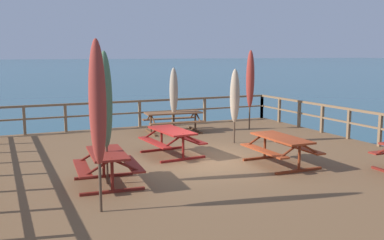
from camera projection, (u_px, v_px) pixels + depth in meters
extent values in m
plane|color=#2D5B6B|center=(206.00, 188.00, 12.47)|extent=(600.00, 600.00, 0.00)
cube|color=brown|center=(206.00, 174.00, 12.41)|extent=(12.08, 12.66, 0.83)
cube|color=brown|center=(139.00, 101.00, 17.76)|extent=(11.78, 0.09, 0.08)
cube|color=brown|center=(140.00, 113.00, 17.83)|extent=(11.78, 0.07, 0.06)
cube|color=brown|center=(24.00, 121.00, 16.05)|extent=(0.10, 0.10, 1.05)
cube|color=brown|center=(66.00, 118.00, 16.65)|extent=(0.10, 0.10, 1.05)
cube|color=brown|center=(104.00, 116.00, 17.24)|extent=(0.10, 0.10, 1.05)
cube|color=brown|center=(140.00, 114.00, 17.84)|extent=(0.10, 0.10, 1.05)
cube|color=brown|center=(173.00, 112.00, 18.43)|extent=(0.10, 0.10, 1.05)
cube|color=brown|center=(205.00, 110.00, 19.03)|extent=(0.10, 0.10, 1.05)
cube|color=brown|center=(234.00, 108.00, 19.62)|extent=(0.10, 0.10, 1.05)
cube|color=brown|center=(262.00, 107.00, 20.22)|extent=(0.10, 0.10, 1.05)
cube|color=brown|center=(365.00, 112.00, 14.57)|extent=(0.09, 12.36, 0.08)
cube|color=brown|center=(364.00, 126.00, 14.64)|extent=(0.07, 12.36, 0.06)
cube|color=brown|center=(380.00, 130.00, 14.03)|extent=(0.10, 0.10, 1.05)
cube|color=brown|center=(349.00, 124.00, 15.26)|extent=(0.10, 0.10, 1.05)
cube|color=brown|center=(322.00, 119.00, 16.50)|extent=(0.10, 0.10, 1.05)
cube|color=brown|center=(299.00, 114.00, 17.74)|extent=(0.10, 0.10, 1.05)
cube|color=brown|center=(279.00, 110.00, 18.98)|extent=(0.10, 0.10, 1.05)
cube|color=brown|center=(262.00, 107.00, 20.22)|extent=(0.10, 0.10, 1.05)
cube|color=maroon|center=(172.00, 130.00, 12.77)|extent=(0.89, 1.86, 0.05)
cube|color=maroon|center=(189.00, 139.00, 13.08)|extent=(0.42, 1.82, 0.04)
cube|color=maroon|center=(154.00, 142.00, 12.55)|extent=(0.42, 1.82, 0.04)
cube|color=maroon|center=(183.00, 159.00, 12.25)|extent=(1.40, 0.19, 0.06)
cylinder|color=maroon|center=(183.00, 147.00, 12.19)|extent=(0.07, 0.07, 0.74)
cylinder|color=maroon|center=(192.00, 139.00, 12.29)|extent=(0.63, 0.10, 0.37)
cylinder|color=maroon|center=(174.00, 141.00, 12.03)|extent=(0.63, 0.10, 0.37)
cube|color=maroon|center=(162.00, 149.00, 13.50)|extent=(1.40, 0.19, 0.06)
cylinder|color=maroon|center=(162.00, 139.00, 13.45)|extent=(0.07, 0.07, 0.74)
cylinder|color=maroon|center=(170.00, 131.00, 13.55)|extent=(0.63, 0.10, 0.37)
cylinder|color=maroon|center=(153.00, 132.00, 13.29)|extent=(0.63, 0.10, 0.37)
cube|color=#993819|center=(281.00, 138.00, 11.65)|extent=(0.77, 1.92, 0.05)
cube|color=#993819|center=(298.00, 147.00, 11.92)|extent=(0.29, 1.92, 0.04)
cube|color=#993819|center=(263.00, 151.00, 11.47)|extent=(0.29, 1.92, 0.04)
cube|color=maroon|center=(299.00, 171.00, 11.05)|extent=(1.40, 0.09, 0.06)
cylinder|color=maroon|center=(299.00, 158.00, 11.00)|extent=(0.07, 0.07, 0.74)
cylinder|color=maroon|center=(309.00, 148.00, 11.08)|extent=(0.63, 0.06, 0.37)
cylinder|color=maroon|center=(290.00, 150.00, 10.85)|extent=(0.63, 0.06, 0.37)
cube|color=maroon|center=(265.00, 158.00, 12.46)|extent=(1.40, 0.09, 0.06)
cylinder|color=maroon|center=(265.00, 146.00, 12.41)|extent=(0.07, 0.07, 0.74)
cylinder|color=maroon|center=(273.00, 137.00, 12.49)|extent=(0.63, 0.06, 0.37)
cylinder|color=maroon|center=(257.00, 139.00, 12.26)|extent=(0.63, 0.06, 0.37)
cube|color=maroon|center=(107.00, 153.00, 9.88)|extent=(0.88, 1.68, 0.05)
cube|color=maroon|center=(132.00, 164.00, 10.11)|extent=(0.41, 1.64, 0.04)
cube|color=maroon|center=(82.00, 168.00, 9.73)|extent=(0.41, 1.64, 0.04)
cube|color=maroon|center=(113.00, 191.00, 9.39)|extent=(1.40, 0.19, 0.06)
cylinder|color=maroon|center=(112.00, 176.00, 9.34)|extent=(0.07, 0.07, 0.74)
cylinder|color=maroon|center=(125.00, 165.00, 9.40)|extent=(0.63, 0.11, 0.37)
cylinder|color=maroon|center=(99.00, 167.00, 9.22)|extent=(0.63, 0.11, 0.37)
cube|color=maroon|center=(104.00, 176.00, 10.57)|extent=(1.40, 0.19, 0.06)
cylinder|color=maroon|center=(104.00, 162.00, 10.52)|extent=(0.07, 0.07, 0.74)
cylinder|color=maroon|center=(115.00, 153.00, 10.58)|extent=(0.63, 0.11, 0.37)
cylinder|color=maroon|center=(91.00, 154.00, 10.39)|extent=(0.63, 0.11, 0.37)
cube|color=brown|center=(173.00, 113.00, 16.58)|extent=(2.18, 0.93, 0.05)
cube|color=brown|center=(178.00, 123.00, 16.11)|extent=(2.15, 0.45, 0.04)
cube|color=brown|center=(169.00, 119.00, 17.15)|extent=(2.15, 0.45, 0.04)
cube|color=brown|center=(151.00, 133.00, 16.40)|extent=(0.19, 1.40, 0.06)
cylinder|color=brown|center=(151.00, 124.00, 16.35)|extent=(0.07, 0.07, 0.74)
cylinder|color=brown|center=(153.00, 119.00, 16.05)|extent=(0.11, 0.63, 0.37)
cylinder|color=brown|center=(149.00, 117.00, 16.57)|extent=(0.11, 0.63, 0.37)
cube|color=brown|center=(195.00, 130.00, 16.98)|extent=(0.19, 1.40, 0.06)
cylinder|color=brown|center=(195.00, 121.00, 16.93)|extent=(0.07, 0.07, 0.74)
cylinder|color=brown|center=(198.00, 117.00, 16.64)|extent=(0.11, 0.63, 0.37)
cylinder|color=brown|center=(193.00, 115.00, 17.16)|extent=(0.11, 0.63, 0.37)
cylinder|color=#4C3828|center=(235.00, 108.00, 14.45)|extent=(0.06, 0.06, 2.34)
ellipsoid|color=tan|center=(235.00, 96.00, 14.39)|extent=(0.32, 0.32, 1.78)
cylinder|color=#71614F|center=(235.00, 100.00, 14.41)|extent=(0.21, 0.21, 0.05)
cone|color=#4C3828|center=(235.00, 71.00, 14.26)|extent=(0.10, 0.10, 0.14)
cylinder|color=#4C3828|center=(250.00, 92.00, 17.08)|extent=(0.06, 0.06, 2.93)
ellipsoid|color=#A33328|center=(250.00, 79.00, 17.00)|extent=(0.32, 0.32, 2.23)
cylinder|color=maroon|center=(250.00, 83.00, 17.03)|extent=(0.21, 0.21, 0.05)
cone|color=#4C3828|center=(251.00, 53.00, 16.85)|extent=(0.10, 0.10, 0.14)
cylinder|color=#4C3828|center=(106.00, 122.00, 9.82)|extent=(0.06, 0.06, 2.87)
ellipsoid|color=#4C704C|center=(105.00, 100.00, 9.74)|extent=(0.32, 0.32, 2.18)
cylinder|color=#2D432D|center=(105.00, 107.00, 9.77)|extent=(0.21, 0.21, 0.05)
cone|color=#4C3828|center=(104.00, 55.00, 9.59)|extent=(0.10, 0.10, 0.14)
cylinder|color=#4C3828|center=(174.00, 102.00, 16.52)|extent=(0.06, 0.06, 2.31)
ellipsoid|color=tan|center=(174.00, 91.00, 16.46)|extent=(0.32, 0.32, 1.76)
cylinder|color=#685B4C|center=(174.00, 95.00, 16.48)|extent=(0.21, 0.21, 0.05)
cone|color=#4C3828|center=(174.00, 69.00, 16.34)|extent=(0.10, 0.10, 0.14)
cylinder|color=#4C3828|center=(98.00, 132.00, 8.05)|extent=(0.06, 0.06, 3.06)
ellipsoid|color=#A33328|center=(98.00, 103.00, 7.97)|extent=(0.32, 0.32, 2.33)
cylinder|color=maroon|center=(98.00, 112.00, 7.99)|extent=(0.21, 0.21, 0.05)
cone|color=#4C3828|center=(96.00, 44.00, 7.81)|extent=(0.10, 0.10, 0.14)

